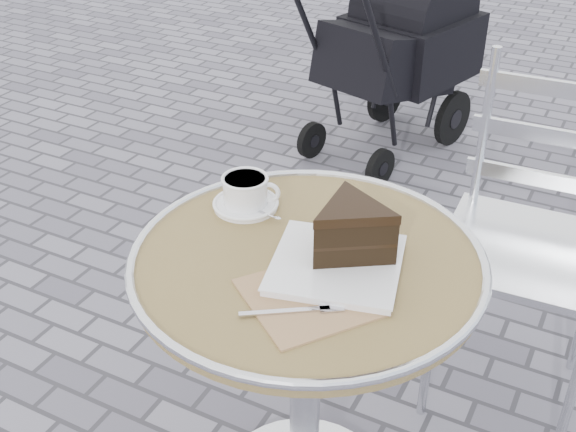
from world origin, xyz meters
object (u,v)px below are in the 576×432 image
at_px(cappuccino_set, 246,194).
at_px(baby_stroller, 396,58).
at_px(cafe_table, 306,320).
at_px(bistro_chair, 540,200).
at_px(cake_plate_set, 348,238).

distance_m(cappuccino_set, baby_stroller, 1.90).
bearing_deg(cafe_table, cappuccino_set, 151.39).
height_order(bistro_chair, baby_stroller, baby_stroller).
bearing_deg(cappuccino_set, baby_stroller, 79.94).
distance_m(cappuccino_set, bistro_chair, 0.82).
xyz_separation_m(cappuccino_set, cake_plate_set, (0.28, -0.10, 0.03)).
relative_size(cappuccino_set, baby_stroller, 0.16).
xyz_separation_m(cake_plate_set, bistro_chair, (0.27, 0.68, -0.20)).
height_order(cafe_table, bistro_chair, bistro_chair).
relative_size(cake_plate_set, bistro_chair, 0.42).
relative_size(cafe_table, baby_stroller, 0.73).
bearing_deg(bistro_chair, cake_plate_set, -114.32).
relative_size(cafe_table, bistro_chair, 0.77).
xyz_separation_m(cafe_table, bistro_chair, (0.35, 0.69, 0.03)).
bearing_deg(cake_plate_set, cappuccino_set, 147.23).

